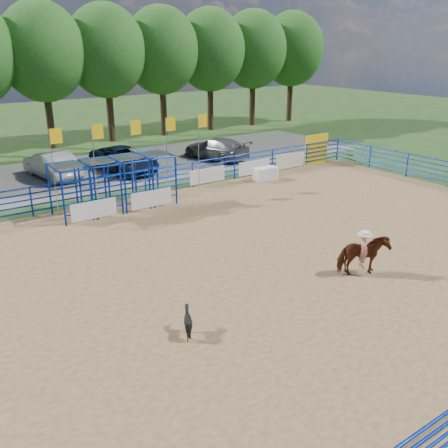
{
  "coord_description": "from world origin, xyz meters",
  "views": [
    {
      "loc": [
        -11.59,
        -13.69,
        7.9
      ],
      "look_at": [
        -1.17,
        1.0,
        1.3
      ],
      "focal_mm": 40.0,
      "sensor_mm": 36.0,
      "label": 1
    }
  ],
  "objects_px": {
    "calf": "(188,321)",
    "car_d": "(216,149)",
    "horse_and_rider": "(363,253)",
    "car_b": "(52,164)",
    "car_c": "(124,159)",
    "announcer_table": "(266,174)"
  },
  "relations": [
    {
      "from": "calf",
      "to": "car_d",
      "type": "xyz_separation_m",
      "value": [
        13.52,
        18.24,
        0.34
      ]
    },
    {
      "from": "announcer_table",
      "to": "car_c",
      "type": "distance_m",
      "value": 9.23
    },
    {
      "from": "car_b",
      "to": "calf",
      "type": "bearing_deg",
      "value": 76.76
    },
    {
      "from": "car_c",
      "to": "car_d",
      "type": "height_order",
      "value": "car_c"
    },
    {
      "from": "calf",
      "to": "car_c",
      "type": "xyz_separation_m",
      "value": [
        6.7,
        18.78,
        0.36
      ]
    },
    {
      "from": "announcer_table",
      "to": "calf",
      "type": "xyz_separation_m",
      "value": [
        -12.66,
        -11.73,
        0.01
      ]
    },
    {
      "from": "horse_and_rider",
      "to": "car_b",
      "type": "height_order",
      "value": "horse_and_rider"
    },
    {
      "from": "announcer_table",
      "to": "car_c",
      "type": "bearing_deg",
      "value": 130.23
    },
    {
      "from": "car_d",
      "to": "calf",
      "type": "bearing_deg",
      "value": 40.41
    },
    {
      "from": "horse_and_rider",
      "to": "car_d",
      "type": "distance_m",
      "value": 19.61
    },
    {
      "from": "car_c",
      "to": "car_b",
      "type": "bearing_deg",
      "value": 161.02
    },
    {
      "from": "horse_and_rider",
      "to": "calf",
      "type": "xyz_separation_m",
      "value": [
        -7.11,
        0.29,
        -0.43
      ]
    },
    {
      "from": "horse_and_rider",
      "to": "car_c",
      "type": "relative_size",
      "value": 0.41
    },
    {
      "from": "horse_and_rider",
      "to": "car_d",
      "type": "bearing_deg",
      "value": 70.91
    },
    {
      "from": "car_b",
      "to": "car_d",
      "type": "distance_m",
      "value": 11.26
    },
    {
      "from": "announcer_table",
      "to": "car_b",
      "type": "bearing_deg",
      "value": 141.87
    },
    {
      "from": "calf",
      "to": "car_c",
      "type": "relative_size",
      "value": 0.14
    },
    {
      "from": "announcer_table",
      "to": "horse_and_rider",
      "type": "height_order",
      "value": "horse_and_rider"
    },
    {
      "from": "announcer_table",
      "to": "car_b",
      "type": "xyz_separation_m",
      "value": [
        -10.29,
        8.07,
        0.42
      ]
    },
    {
      "from": "horse_and_rider",
      "to": "calf",
      "type": "relative_size",
      "value": 2.84
    },
    {
      "from": "announcer_table",
      "to": "car_d",
      "type": "height_order",
      "value": "car_d"
    },
    {
      "from": "announcer_table",
      "to": "car_b",
      "type": "relative_size",
      "value": 0.29
    }
  ]
}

